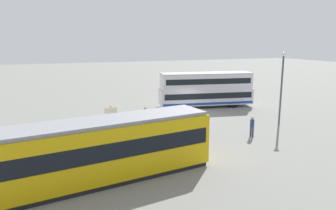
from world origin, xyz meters
TOP-DOWN VIEW (x-y plane):
  - ground_plane at (0.00, 0.00)m, footprint 160.00×160.00m
  - double_decker_bus at (-3.16, -2.65)m, footprint 10.68×4.22m
  - tram_yellow at (11.19, 12.53)m, footprint 12.85×4.59m
  - pedestrian_near_railing at (5.69, 3.05)m, footprint 0.45×0.45m
  - pedestrian_crossing at (-1.14, 8.88)m, footprint 0.37×0.37m
  - pedestrian_railing at (5.55, 4.45)m, footprint 6.95×0.07m
  - info_sign at (8.97, 4.58)m, footprint 0.99×0.16m
  - street_lamp at (-5.60, 6.70)m, footprint 0.36×0.36m

SIDE VIEW (x-z plane):
  - ground_plane at x=0.00m, z-range 0.00..0.00m
  - pedestrian_railing at x=5.55m, z-range 0.19..1.27m
  - pedestrian_crossing at x=-1.14m, z-range 0.12..1.75m
  - pedestrian_near_railing at x=5.69m, z-range 0.15..1.96m
  - info_sign at x=8.97m, z-range 0.44..2.81m
  - tram_yellow at x=11.19m, z-range 0.06..3.40m
  - double_decker_bus at x=-3.16m, z-range 0.04..3.89m
  - street_lamp at x=-5.60m, z-range 0.57..6.98m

